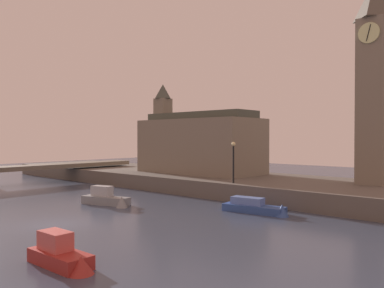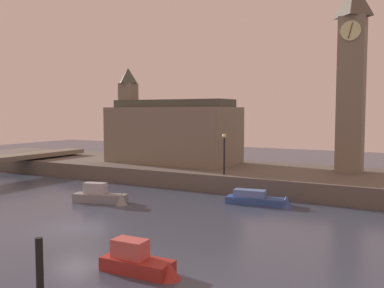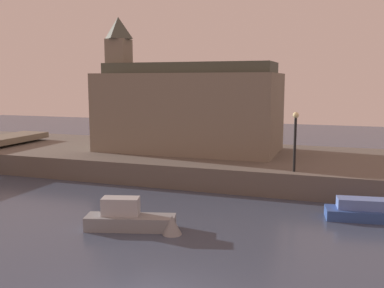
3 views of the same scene
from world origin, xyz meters
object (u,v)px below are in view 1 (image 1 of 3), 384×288
at_px(clock_tower, 373,80).
at_px(parliament_hall, 198,143).
at_px(boat_tour_blue, 260,208).
at_px(boat_dinghy_red, 63,256).
at_px(boat_cruiser_grey, 108,199).
at_px(streetlamp, 233,157).

height_order(clock_tower, parliament_hall, clock_tower).
bearing_deg(boat_tour_blue, boat_dinghy_red, -89.72).
xyz_separation_m(boat_cruiser_grey, boat_tour_blue, (10.90, 5.14, -0.11)).
relative_size(clock_tower, boat_dinghy_red, 4.45).
bearing_deg(boat_dinghy_red, clock_tower, 80.48).
relative_size(streetlamp, boat_cruiser_grey, 0.73).
bearing_deg(boat_tour_blue, clock_tower, 67.08).
relative_size(parliament_hall, boat_dinghy_red, 3.60).
relative_size(boat_cruiser_grey, boat_dinghy_red, 1.28).
distance_m(streetlamp, boat_tour_blue, 6.72).
bearing_deg(parliament_hall, clock_tower, 4.26).
relative_size(boat_dinghy_red, boat_tour_blue, 0.72).
xyz_separation_m(parliament_hall, boat_tour_blue, (13.66, -9.05, -4.41)).
xyz_separation_m(clock_tower, parliament_hall, (-18.06, -1.35, -5.41)).
height_order(streetlamp, boat_dinghy_red, streetlamp).
relative_size(clock_tower, boat_tour_blue, 3.19).
bearing_deg(boat_dinghy_red, boat_tour_blue, 90.28).
xyz_separation_m(streetlamp, boat_tour_blue, (4.75, -3.36, -3.36)).
relative_size(parliament_hall, streetlamp, 3.86).
bearing_deg(boat_dinghy_red, parliament_hall, 119.36).
height_order(parliament_hall, boat_cruiser_grey, parliament_hall).
xyz_separation_m(clock_tower, boat_dinghy_red, (-4.32, -25.77, -9.73)).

